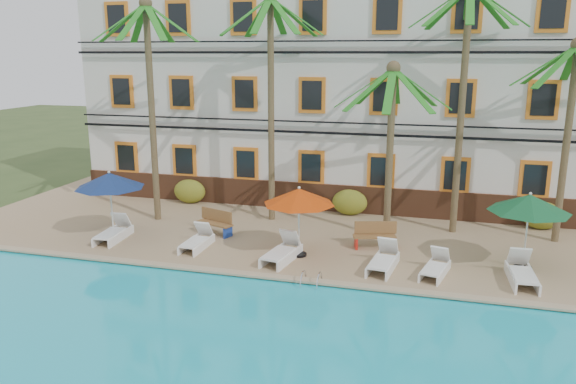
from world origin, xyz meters
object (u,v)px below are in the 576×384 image
(lounger_b, at_px, (197,241))
(lounger_d, at_px, (383,260))
(lounger_c, at_px, (282,252))
(bench_left, at_px, (216,222))
(umbrella_blue, at_px, (110,181))
(umbrella_red, at_px, (299,197))
(bench_right, at_px, (374,235))
(palm_a, at_px, (150,83))
(pool_ladder, at_px, (311,283))
(palm_c, at_px, (391,125))
(palm_d, at_px, (464,78))
(lounger_a, at_px, (114,232))
(lounger_f, at_px, (522,273))
(lounger_e, at_px, (435,267))
(palm_e, at_px, (570,113))
(palm_b, at_px, (271,80))
(umbrella_green, at_px, (529,204))

(lounger_b, height_order, lounger_d, lounger_d)
(lounger_c, relative_size, bench_left, 1.32)
(umbrella_blue, relative_size, umbrella_red, 1.05)
(bench_right, bearing_deg, lounger_b, -164.09)
(palm_a, bearing_deg, lounger_b, -43.07)
(umbrella_blue, bearing_deg, pool_ladder, -15.74)
(lounger_c, distance_m, bench_left, 3.82)
(palm_c, xyz_separation_m, palm_d, (2.42, 1.34, 1.62))
(lounger_a, distance_m, lounger_b, 3.36)
(umbrella_red, distance_m, lounger_f, 7.28)
(lounger_e, relative_size, bench_right, 1.15)
(palm_d, bearing_deg, palm_c, -151.07)
(palm_e, distance_m, lounger_a, 16.87)
(lounger_d, bearing_deg, palm_d, 64.59)
(palm_c, bearing_deg, palm_b, 167.20)
(umbrella_green, relative_size, bench_left, 1.61)
(palm_b, xyz_separation_m, palm_e, (10.87, 0.06, -1.02))
(palm_b, xyz_separation_m, lounger_b, (-1.52, -4.10, -5.44))
(umbrella_blue, distance_m, umbrella_green, 14.45)
(palm_b, bearing_deg, umbrella_red, -61.16)
(pool_ladder, bearing_deg, palm_b, 116.84)
(lounger_e, bearing_deg, lounger_a, 178.08)
(palm_b, distance_m, lounger_d, 8.60)
(palm_a, bearing_deg, lounger_d, -18.06)
(umbrella_green, xyz_separation_m, lounger_a, (-14.25, -0.88, -1.87))
(palm_c, relative_size, bench_right, 4.11)
(palm_a, bearing_deg, umbrella_green, -7.97)
(bench_left, bearing_deg, palm_c, 11.85)
(lounger_a, xyz_separation_m, bench_left, (3.39, 1.65, 0.17))
(umbrella_green, height_order, bench_left, umbrella_green)
(umbrella_blue, height_order, bench_right, umbrella_blue)
(lounger_f, bearing_deg, bench_left, 169.80)
(umbrella_blue, relative_size, lounger_b, 1.42)
(bench_left, bearing_deg, lounger_d, -16.64)
(umbrella_green, bearing_deg, palm_c, 155.33)
(palm_d, xyz_separation_m, lounger_c, (-5.53, -4.73, -5.54))
(palm_d, relative_size, bench_left, 5.89)
(palm_c, xyz_separation_m, lounger_f, (4.37, -3.25, -3.92))
(palm_a, xyz_separation_m, lounger_b, (3.07, -2.87, -5.31))
(lounger_e, bearing_deg, lounger_b, 177.54)
(palm_b, distance_m, lounger_f, 11.52)
(palm_c, relative_size, lounger_d, 3.22)
(pool_ladder, bearing_deg, lounger_f, 16.10)
(palm_d, xyz_separation_m, lounger_e, (-0.58, -4.70, -5.58))
(palm_e, bearing_deg, pool_ladder, -141.61)
(palm_c, xyz_separation_m, lounger_d, (0.23, -3.28, -3.92))
(umbrella_blue, height_order, umbrella_red, umbrella_blue)
(palm_a, height_order, bench_left, palm_a)
(umbrella_green, distance_m, pool_ladder, 7.26)
(umbrella_blue, distance_m, lounger_d, 10.30)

